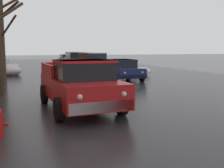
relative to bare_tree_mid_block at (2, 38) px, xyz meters
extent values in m
ellipsoid|color=white|center=(9.94, 6.86, -2.53)|extent=(1.65, 1.29, 0.55)
ellipsoid|color=white|center=(10.05, 6.88, -2.50)|extent=(0.75, 0.62, 0.62)
ellipsoid|color=white|center=(10.16, 7.01, -2.49)|extent=(0.77, 0.64, 0.64)
ellipsoid|color=white|center=(0.29, 12.45, -2.54)|extent=(2.26, 1.29, 0.53)
ellipsoid|color=white|center=(0.66, 12.27, -2.60)|extent=(0.49, 0.41, 0.41)
ellipsoid|color=white|center=(10.03, 10.24, -2.53)|extent=(1.70, 1.46, 0.55)
ellipsoid|color=white|center=(9.98, 10.49, -2.59)|extent=(0.51, 0.43, 0.43)
ellipsoid|color=white|center=(0.27, 4.36, -2.39)|extent=(1.97, 1.37, 0.83)
ellipsoid|color=white|center=(0.80, 4.57, -2.52)|extent=(0.70, 0.58, 0.58)
ellipsoid|color=white|center=(9.95, 0.68, -2.46)|extent=(2.20, 1.08, 0.70)
ellipsoid|color=white|center=(9.98, 0.69, -2.56)|extent=(0.58, 0.49, 0.49)
ellipsoid|color=white|center=(10.43, 0.51, -2.47)|extent=(0.82, 0.68, 0.68)
cylinder|color=#382B1E|center=(0.57, -4.69, 1.06)|extent=(1.38, 1.88, 1.21)
cylinder|color=#423323|center=(-0.04, 0.07, -0.19)|extent=(0.43, 0.43, 5.24)
cylinder|color=#423323|center=(0.42, -0.87, 0.64)|extent=(1.06, 1.99, 1.31)
cylinder|color=#423323|center=(0.50, -0.71, 1.69)|extent=(1.25, 1.69, 0.91)
cylinder|color=#423323|center=(0.58, -0.02, 2.19)|extent=(1.34, 0.35, 0.87)
cube|color=red|center=(2.78, -9.30, -2.07)|extent=(2.15, 4.98, 0.76)
cube|color=black|center=(2.80, -9.98, -1.37)|extent=(1.79, 1.63, 0.64)
cube|color=red|center=(2.80, -9.98, -1.09)|extent=(1.83, 1.68, 0.08)
cube|color=red|center=(3.68, -8.28, -1.47)|extent=(0.19, 2.36, 0.44)
cube|color=red|center=(1.81, -8.35, -1.47)|extent=(0.19, 2.36, 0.44)
cube|color=red|center=(2.69, -6.90, -1.47)|extent=(1.87, 0.17, 0.44)
cube|color=#B7B7BC|center=(2.87, -11.69, -2.27)|extent=(1.88, 0.19, 0.32)
sphere|color=white|center=(3.51, -11.70, -1.95)|extent=(0.16, 0.16, 0.16)
sphere|color=white|center=(2.23, -11.75, -1.95)|extent=(0.16, 0.16, 0.16)
cylinder|color=black|center=(3.84, -10.73, -2.45)|extent=(0.25, 0.73, 0.72)
cylinder|color=black|center=(1.83, -10.81, -2.45)|extent=(0.25, 0.73, 0.72)
cylinder|color=black|center=(3.73, -7.79, -2.45)|extent=(0.25, 0.73, 0.72)
cylinder|color=black|center=(1.72, -7.87, -2.45)|extent=(0.25, 0.73, 0.72)
cube|color=navy|center=(7.63, -1.59, -2.21)|extent=(1.93, 4.08, 0.60)
cube|color=black|center=(7.64, -1.39, -1.65)|extent=(1.62, 2.14, 0.52)
cube|color=navy|center=(7.64, -1.39, -1.42)|extent=(1.65, 2.18, 0.06)
cube|color=black|center=(7.56, -3.55, -2.39)|extent=(1.76, 0.18, 0.22)
cube|color=black|center=(7.70, 0.37, -2.39)|extent=(1.76, 0.18, 0.22)
cylinder|color=black|center=(8.51, -2.87, -2.51)|extent=(0.20, 0.61, 0.60)
cylinder|color=black|center=(6.67, -2.80, -2.51)|extent=(0.20, 0.61, 0.60)
cylinder|color=black|center=(8.59, -0.38, -2.51)|extent=(0.20, 0.61, 0.60)
cylinder|color=black|center=(6.76, -0.31, -2.51)|extent=(0.20, 0.61, 0.60)
sphere|color=silver|center=(8.15, -3.60, -2.13)|extent=(0.14, 0.14, 0.14)
sphere|color=silver|center=(6.98, -3.56, -2.13)|extent=(0.14, 0.14, 0.14)
cube|color=#B7B7BC|center=(7.10, 4.17, -2.07)|extent=(2.04, 4.64, 0.80)
cube|color=black|center=(7.10, 4.21, -1.33)|extent=(1.72, 3.26, 0.68)
cube|color=#B7B7BC|center=(7.10, 4.21, -1.02)|extent=(1.76, 3.33, 0.06)
cube|color=#525254|center=(7.21, 1.94, -2.35)|extent=(1.80, 0.20, 0.22)
cube|color=#525254|center=(7.00, 6.39, -2.35)|extent=(1.80, 0.20, 0.22)
cylinder|color=black|center=(8.11, 2.80, -2.47)|extent=(0.21, 0.69, 0.68)
cylinder|color=black|center=(6.23, 2.71, -2.47)|extent=(0.21, 0.69, 0.68)
cylinder|color=black|center=(7.97, 5.62, -2.47)|extent=(0.21, 0.69, 0.68)
cylinder|color=black|center=(6.10, 5.53, -2.47)|extent=(0.21, 0.69, 0.68)
sphere|color=silver|center=(7.80, 1.94, -1.99)|extent=(0.14, 0.14, 0.14)
sphere|color=silver|center=(6.61, 1.88, -1.99)|extent=(0.14, 0.14, 0.14)
cube|color=slate|center=(6.99, 10.40, -2.07)|extent=(2.00, 4.51, 0.80)
cube|color=black|center=(6.99, 10.44, -1.33)|extent=(1.70, 3.16, 0.68)
cube|color=slate|center=(6.99, 10.44, -1.02)|extent=(1.74, 3.23, 0.06)
cube|color=#303032|center=(6.95, 8.21, -2.35)|extent=(1.86, 0.16, 0.22)
cube|color=#303032|center=(7.04, 12.58, -2.35)|extent=(1.86, 0.16, 0.22)
cylinder|color=black|center=(7.93, 8.99, -2.47)|extent=(0.19, 0.68, 0.68)
cylinder|color=black|center=(5.99, 9.03, -2.47)|extent=(0.19, 0.68, 0.68)
cylinder|color=black|center=(7.99, 11.76, -2.47)|extent=(0.19, 0.68, 0.68)
cylinder|color=black|center=(6.05, 11.80, -2.47)|extent=(0.19, 0.68, 0.68)
sphere|color=silver|center=(7.56, 8.17, -1.99)|extent=(0.14, 0.14, 0.14)
sphere|color=silver|center=(6.33, 8.20, -1.99)|extent=(0.14, 0.14, 0.14)
cube|color=#1E5633|center=(7.44, 17.35, -2.21)|extent=(1.82, 4.36, 0.60)
cube|color=black|center=(7.44, 17.56, -1.65)|extent=(1.56, 2.27, 0.52)
cube|color=#1E5633|center=(7.44, 17.56, -1.42)|extent=(1.59, 2.32, 0.06)
cube|color=black|center=(7.45, 15.22, -2.39)|extent=(1.76, 0.13, 0.22)
cube|color=black|center=(7.43, 19.47, -2.39)|extent=(1.76, 0.13, 0.22)
cylinder|color=black|center=(8.37, 16.01, -2.51)|extent=(0.18, 0.60, 0.60)
cylinder|color=black|center=(6.53, 15.99, -2.51)|extent=(0.18, 0.60, 0.60)
cylinder|color=black|center=(8.35, 18.70, -2.51)|extent=(0.18, 0.60, 0.60)
cylinder|color=black|center=(6.52, 18.69, -2.51)|extent=(0.18, 0.60, 0.60)
sphere|color=silver|center=(8.04, 15.20, -2.13)|extent=(0.14, 0.14, 0.14)
sphere|color=silver|center=(6.87, 15.19, -2.13)|extent=(0.14, 0.14, 0.14)
cylinder|color=red|center=(0.40, -11.73, -2.51)|extent=(0.10, 0.09, 0.09)
camera|label=1|loc=(0.65, -18.53, -0.70)|focal=42.89mm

